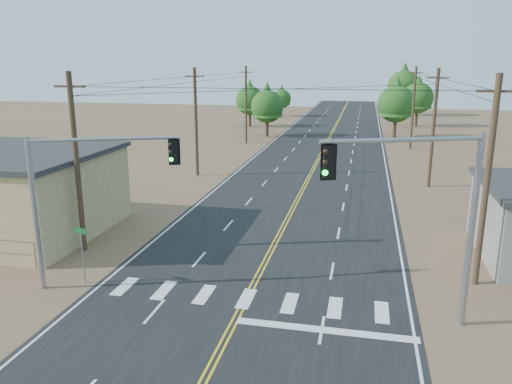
# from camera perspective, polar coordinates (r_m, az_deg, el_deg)

# --- Properties ---
(road) EXTENTS (15.00, 200.00, 0.02)m
(road) POSITION_cam_1_polar(r_m,az_deg,el_deg) (43.68, 5.59, 0.73)
(road) COLOR black
(road) RESTS_ON ground
(utility_pole_left_near) EXTENTS (1.80, 0.30, 10.00)m
(utility_pole_left_near) POSITION_cam_1_polar(r_m,az_deg,el_deg) (29.10, -19.81, 3.20)
(utility_pole_left_near) COLOR #4C3826
(utility_pole_left_near) RESTS_ON ground
(utility_pole_left_mid) EXTENTS (1.80, 0.30, 10.00)m
(utility_pole_left_mid) POSITION_cam_1_polar(r_m,az_deg,el_deg) (47.04, -6.88, 8.02)
(utility_pole_left_mid) COLOR #4C3826
(utility_pole_left_mid) RESTS_ON ground
(utility_pole_left_far) EXTENTS (1.80, 0.30, 10.00)m
(utility_pole_left_far) POSITION_cam_1_polar(r_m,az_deg,el_deg) (66.17, -1.15, 10.00)
(utility_pole_left_far) COLOR #4C3826
(utility_pole_left_far) RESTS_ON ground
(utility_pole_right_near) EXTENTS (1.80, 0.30, 10.00)m
(utility_pole_right_near) POSITION_cam_1_polar(r_m,az_deg,el_deg) (25.36, 24.89, 1.12)
(utility_pole_right_near) COLOR #4C3826
(utility_pole_right_near) RESTS_ON ground
(utility_pole_right_mid) EXTENTS (1.80, 0.30, 10.00)m
(utility_pole_right_mid) POSITION_cam_1_polar(r_m,az_deg,el_deg) (44.82, 19.62, 6.96)
(utility_pole_right_mid) COLOR #4C3826
(utility_pole_right_mid) RESTS_ON ground
(utility_pole_right_far) EXTENTS (1.80, 0.30, 10.00)m
(utility_pole_right_far) POSITION_cam_1_polar(r_m,az_deg,el_deg) (64.61, 17.53, 9.23)
(utility_pole_right_far) COLOR #4C3826
(utility_pole_right_far) RESTS_ON ground
(signal_mast_left) EXTENTS (6.38, 2.64, 7.28)m
(signal_mast_left) POSITION_cam_1_polar(r_m,az_deg,el_deg) (24.26, -19.69, 0.73)
(signal_mast_left) COLOR gray
(signal_mast_left) RESTS_ON ground
(signal_mast_right) EXTENTS (5.99, 2.58, 7.92)m
(signal_mast_right) POSITION_cam_1_polar(r_m,az_deg,el_deg) (20.02, 19.37, -0.98)
(signal_mast_right) COLOR gray
(signal_mast_right) RESTS_ON ground
(street_sign) EXTENTS (0.81, 0.26, 2.81)m
(street_sign) POSITION_cam_1_polar(r_m,az_deg,el_deg) (25.42, -19.27, -5.91)
(street_sign) COLOR gray
(street_sign) RESTS_ON ground
(tree_left_near) EXTENTS (4.68, 4.68, 7.80)m
(tree_left_near) POSITION_cam_1_polar(r_m,az_deg,el_deg) (72.46, 1.28, 10.12)
(tree_left_near) COLOR #3F2D1E
(tree_left_near) RESTS_ON ground
(tree_left_mid) EXTENTS (4.68, 4.68, 7.80)m
(tree_left_mid) POSITION_cam_1_polar(r_m,az_deg,el_deg) (83.71, -0.71, 10.74)
(tree_left_mid) COLOR #3F2D1E
(tree_left_mid) RESTS_ON ground
(tree_left_far) EXTENTS (3.74, 3.74, 6.23)m
(tree_left_far) POSITION_cam_1_polar(r_m,az_deg,el_deg) (100.23, 2.94, 10.81)
(tree_left_far) COLOR #3F2D1E
(tree_left_far) RESTS_ON ground
(tree_right_near) EXTENTS (5.18, 5.18, 8.63)m
(tree_right_near) POSITION_cam_1_polar(r_m,az_deg,el_deg) (73.72, 15.77, 10.07)
(tree_right_near) COLOR #3F2D1E
(tree_right_near) RESTS_ON ground
(tree_right_mid) EXTENTS (5.10, 5.10, 8.51)m
(tree_right_mid) POSITION_cam_1_polar(r_m,az_deg,el_deg) (88.24, 18.03, 10.52)
(tree_right_mid) COLOR #3F2D1E
(tree_right_mid) RESTS_ON ground
(tree_right_far) EXTENTS (6.30, 6.30, 10.49)m
(tree_right_far) POSITION_cam_1_polar(r_m,az_deg,el_deg) (105.68, 16.56, 11.85)
(tree_right_far) COLOR #3F2D1E
(tree_right_far) RESTS_ON ground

